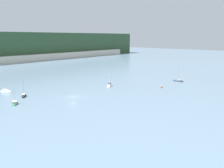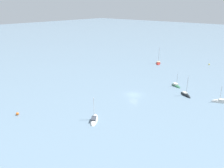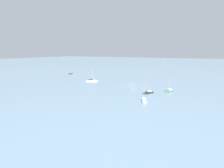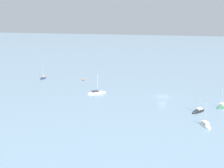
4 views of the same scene
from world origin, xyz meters
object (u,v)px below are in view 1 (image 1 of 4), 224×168
at_px(sailboat_0, 24,96).
at_px(sailboat_3, 6,92).
at_px(mooring_buoy_1, 162,87).
at_px(sailboat_4, 178,81).
at_px(sailboat_5, 15,104).
at_px(sailboat_2, 109,86).

height_order(sailboat_0, sailboat_3, sailboat_0).
distance_m(sailboat_0, sailboat_3, 10.29).
distance_m(sailboat_0, mooring_buoy_1, 50.87).
bearing_deg(sailboat_4, sailboat_5, 62.63).
bearing_deg(sailboat_3, mooring_buoy_1, 24.86).
relative_size(sailboat_3, sailboat_5, 1.15).
distance_m(sailboat_2, sailboat_3, 38.75).
bearing_deg(sailboat_3, sailboat_4, 34.07).
bearing_deg(sailboat_4, sailboat_2, 49.91).
height_order(sailboat_0, sailboat_2, sailboat_0).
bearing_deg(mooring_buoy_1, sailboat_4, 2.69).
bearing_deg(sailboat_5, sailboat_0, -15.73).
relative_size(sailboat_2, mooring_buoy_1, 9.02).
xyz_separation_m(sailboat_3, sailboat_5, (-4.22, -16.29, 0.02)).
bearing_deg(sailboat_3, sailboat_0, -14.65).
distance_m(sailboat_2, mooring_buoy_1, 20.85).
bearing_deg(sailboat_0, sailboat_5, 168.97).
height_order(sailboat_2, mooring_buoy_1, sailboat_2).
xyz_separation_m(sailboat_0, sailboat_5, (-5.89, -6.13, 0.02)).
distance_m(sailboat_3, mooring_buoy_1, 58.39).
bearing_deg(sailboat_2, sailboat_3, -70.43).
bearing_deg(sailboat_0, sailboat_3, 42.10).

